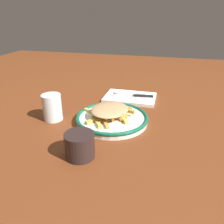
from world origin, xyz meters
TOP-DOWN VIEW (x-y plane):
  - ground_plane at (0.00, 0.00)m, footprint 2.60×2.60m
  - plate at (0.00, 0.00)m, footprint 0.26×0.26m
  - fries_heap at (0.00, 0.01)m, footprint 0.20×0.20m
  - napkin at (0.24, -0.02)m, footprint 0.16×0.23m
  - fork at (0.21, -0.01)m, footprint 0.04×0.18m
  - knife at (0.24, -0.04)m, footprint 0.04×0.21m
  - spoon at (0.27, 0.01)m, footprint 0.04×0.15m
  - water_glass at (-0.03, 0.22)m, footprint 0.07×0.07m
  - coffee_mug at (-0.22, 0.03)m, footprint 0.11×0.08m

SIDE VIEW (x-z plane):
  - ground_plane at x=0.00m, z-range 0.00..0.00m
  - napkin at x=0.24m, z-range 0.00..0.01m
  - plate at x=0.00m, z-range 0.00..0.03m
  - fork at x=0.21m, z-range 0.01..0.02m
  - knife at x=0.24m, z-range 0.01..0.02m
  - spoon at x=0.27m, z-range 0.01..0.02m
  - coffee_mug at x=-0.22m, z-range 0.00..0.07m
  - fries_heap at x=0.00m, z-range 0.02..0.06m
  - water_glass at x=-0.03m, z-range 0.00..0.10m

